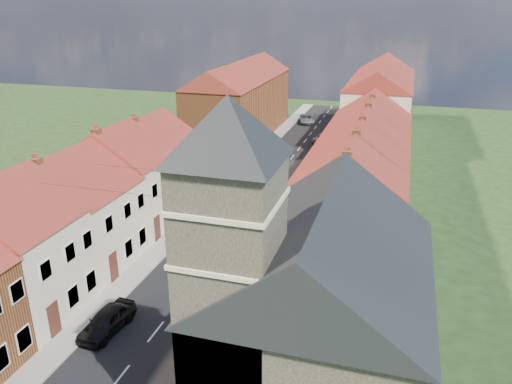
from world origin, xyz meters
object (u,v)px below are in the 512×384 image
Objects in this scene: church at (310,295)px; car_far at (267,157)px; pedestrian_right at (209,345)px; car_near at (107,321)px; pedestrian_right_b at (288,208)px; car_distant_b at (324,138)px; car_mid at (215,224)px; lamppost at (190,187)px; car_distant at (307,119)px.

car_far is (-11.81, 35.99, -5.29)m from church.
pedestrian_right is (6.30, -34.63, 0.31)m from car_far.
car_far is at bearing -79.31° from pedestrian_right.
pedestrian_right_b is (6.42, 18.70, 0.24)m from car_near.
pedestrian_right_b is at bearing -89.18° from pedestrian_right.
car_far is 0.88× the size of car_distant_b.
car_far is (-0.95, 19.84, -0.14)m from car_mid.
car_mid is 2.85× the size of pedestrian_right.
car_mid is at bearing -12.68° from lamppost.
car_near is 6.60m from pedestrian_right.
car_near is at bearing 170.73° from church.
church is 58.66m from car_distant.
car_mid is at bearing 90.71° from car_distant_b.
car_mid is 2.72× the size of pedestrian_right_b.
car_distant is at bearing -83.76° from pedestrian_right.
car_distant is 37.08m from pedestrian_right_b.
pedestrian_right reaches higher than car_distant_b.
car_distant_b is (4.07, 30.52, -0.09)m from car_mid.
car_distant is 2.90× the size of pedestrian_right_b.
car_near is 2.63× the size of pedestrian_right.
car_distant is at bearing -86.41° from pedestrian_right_b.
car_near is at bearing 91.56° from car_distant_b.
car_far is at bearing 85.97° from lamppost.
car_near is 34.02m from car_far.
pedestrian_right_b is (6.15, -15.32, 0.35)m from car_far.
car_mid is at bearing -69.75° from pedestrian_right.
car_far is at bearing -104.60° from car_distant.
car_distant is at bearing 94.34° from car_far.
car_mid is 15.74m from pedestrian_right.
car_distant_b is 26.03m from pedestrian_right_b.
car_mid is 30.79m from car_distant_b.
car_distant is (0.82, 55.36, -0.04)m from car_near.
pedestrian_right is 45.34m from car_distant_b.
lamppost reaches higher than pedestrian_right.
lamppost is at bearing 22.93° from pedestrian_right_b.
pedestrian_right is at bearing 166.16° from church.
church is 3.29× the size of car_distant_b.
car_far is 0.86× the size of car_distant.
car_near is at bearing -4.97° from pedestrian_right.
car_distant is at bearing 101.11° from church.
pedestrian_right_b is (5.20, 4.52, 0.21)m from car_mid.
church is 47.46m from car_distant_b.
car_near reaches higher than car_distant.
pedestrian_right_b is (5.60, -36.65, 0.28)m from car_distant.
lamppost reaches higher than car_near.
car_far is 2.61× the size of pedestrian_right.
pedestrian_right reaches higher than car_distant.
church is at bearing 166.54° from pedestrian_right.
church is at bearing 100.20° from pedestrian_right_b.
lamppost is at bearing 86.30° from car_distant_b.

